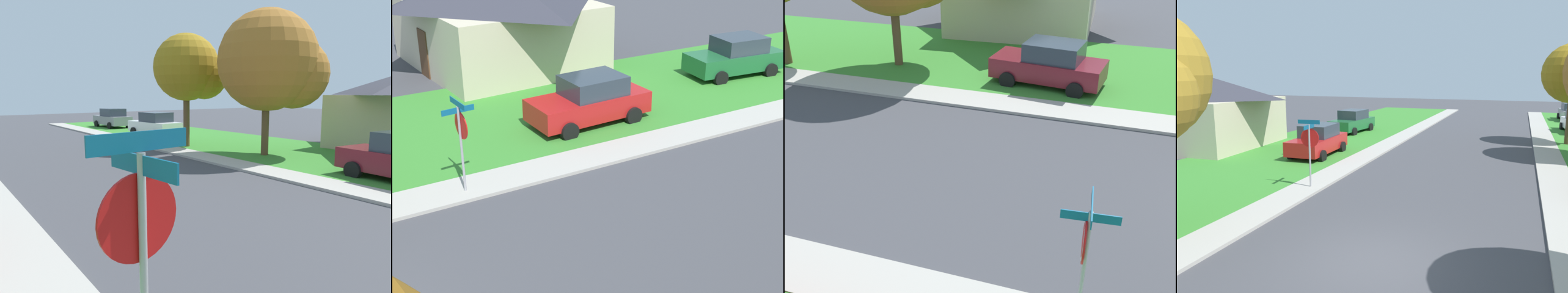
# 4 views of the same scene
# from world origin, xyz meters

# --- Properties ---
(sidewalk_east) EXTENTS (1.40, 56.00, 0.10)m
(sidewalk_east) POSITION_xyz_m (4.70, 12.00, 0.05)
(sidewalk_east) COLOR #ADA89E
(sidewalk_east) RESTS_ON ground
(lawn_east) EXTENTS (8.00, 56.00, 0.08)m
(lawn_east) POSITION_xyz_m (9.40, 12.00, 0.04)
(lawn_east) COLOR #38842D
(lawn_east) RESTS_ON ground
(stop_sign_far_corner) EXTENTS (0.92, 0.92, 2.77)m
(stop_sign_far_corner) POSITION_xyz_m (-4.53, 4.82, 1.89)
(stop_sign_far_corner) COLOR #9E9EA3
(stop_sign_far_corner) RESTS_ON ground
(car_maroon_driveway_right) EXTENTS (2.41, 4.48, 1.76)m
(car_maroon_driveway_right) POSITION_xyz_m (7.09, 7.53, 0.87)
(car_maroon_driveway_right) COLOR maroon
(car_maroon_driveway_right) RESTS_ON ground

